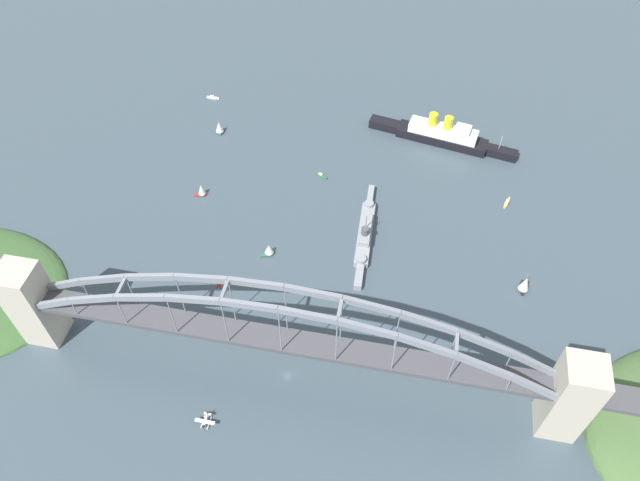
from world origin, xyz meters
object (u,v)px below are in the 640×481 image
at_px(naval_cruiser, 365,234).
at_px(small_boat_2, 213,97).
at_px(harbor_arch_bridge, 285,344).
at_px(small_boat_1, 201,190).
at_px(small_boat_0, 219,127).
at_px(small_boat_6, 321,175).
at_px(small_boat_3, 525,284).
at_px(small_boat_5, 507,203).
at_px(channel_marker_buoy, 218,285).
at_px(small_boat_4, 269,249).
at_px(seaplane_taxiing_near_bridge, 206,421).
at_px(ocean_liner, 442,135).

distance_m(naval_cruiser, small_boat_2, 166.17).
distance_m(harbor_arch_bridge, small_boat_1, 135.55).
height_order(harbor_arch_bridge, small_boat_0, harbor_arch_bridge).
bearing_deg(small_boat_6, small_boat_3, -28.23).
relative_size(naval_cruiser, small_boat_5, 7.81).
distance_m(small_boat_2, small_boat_5, 215.28).
xyz_separation_m(harbor_arch_bridge, small_boat_3, (110.44, 72.66, -22.97)).
bearing_deg(small_boat_3, small_boat_1, 169.45).
relative_size(harbor_arch_bridge, small_boat_3, 25.93).
distance_m(small_boat_1, channel_marker_buoy, 70.85).
distance_m(small_boat_5, small_boat_6, 113.55).
bearing_deg(small_boat_3, naval_cruiser, 166.85).
bearing_deg(harbor_arch_bridge, small_boat_3, 33.34).
bearing_deg(harbor_arch_bridge, small_boat_4, 110.99).
xyz_separation_m(small_boat_4, small_boat_5, (129.80, 65.40, -3.14)).
xyz_separation_m(naval_cruiser, small_boat_4, (-50.29, -22.31, 0.73)).
height_order(small_boat_3, small_boat_5, small_boat_3).
height_order(harbor_arch_bridge, small_boat_4, harbor_arch_bridge).
xyz_separation_m(small_boat_0, small_boat_6, (74.84, -28.66, -3.93)).
xyz_separation_m(harbor_arch_bridge, channel_marker_buoy, (-48.02, 43.94, -27.32)).
relative_size(harbor_arch_bridge, channel_marker_buoy, 112.05).
bearing_deg(small_boat_3, small_boat_5, 96.98).
bearing_deg(seaplane_taxiing_near_bridge, harbor_arch_bridge, 44.75).
xyz_separation_m(naval_cruiser, small_boat_6, (-34.03, 44.73, -2.35)).
bearing_deg(small_boat_0, small_boat_6, -20.95).
height_order(seaplane_taxiing_near_bridge, small_boat_0, small_boat_0).
height_order(small_boat_0, small_boat_3, small_boat_3).
height_order(seaplane_taxiing_near_bridge, channel_marker_buoy, seaplane_taxiing_near_bridge).
distance_m(small_boat_0, channel_marker_buoy, 128.22).
bearing_deg(naval_cruiser, small_boat_3, -13.15).
bearing_deg(small_boat_5, small_boat_0, 170.86).
xyz_separation_m(harbor_arch_bridge, small_boat_4, (-27.13, 70.74, -24.62)).
bearing_deg(small_boat_3, small_boat_0, 154.45).
relative_size(small_boat_4, channel_marker_buoy, 3.00).
bearing_deg(seaplane_taxiing_near_bridge, small_boat_4, 88.12).
xyz_separation_m(small_boat_1, small_boat_6, (67.59, 29.94, -3.45)).
relative_size(small_boat_2, small_boat_4, 1.11).
xyz_separation_m(harbor_arch_bridge, small_boat_2, (-102.29, 202.00, -27.68)).
height_order(seaplane_taxiing_near_bridge, small_boat_6, seaplane_taxiing_near_bridge).
xyz_separation_m(seaplane_taxiing_near_bridge, small_boat_1, (-48.03, 138.01, 2.26)).
distance_m(ocean_liner, small_boat_0, 147.02).
height_order(ocean_liner, seaplane_taxiing_near_bridge, ocean_liner).
bearing_deg(harbor_arch_bridge, small_boat_5, 52.98).
bearing_deg(small_boat_6, small_boat_5, -0.82).
relative_size(ocean_liner, small_boat_0, 9.87).
relative_size(naval_cruiser, small_boat_0, 7.74).
distance_m(seaplane_taxiing_near_bridge, small_boat_2, 243.04).
bearing_deg(harbor_arch_bridge, seaplane_taxiing_near_bridge, -135.25).
bearing_deg(channel_marker_buoy, seaplane_taxiing_near_bridge, -76.65).
bearing_deg(ocean_liner, small_boat_3, -65.97).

